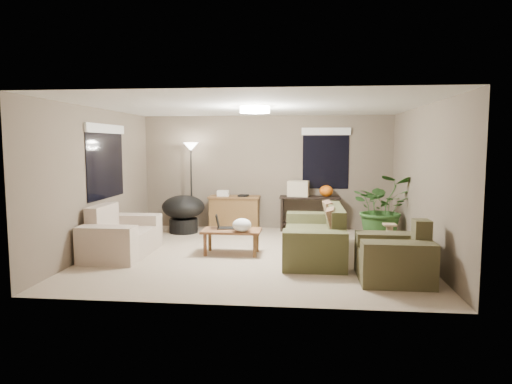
# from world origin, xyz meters

# --- Properties ---
(room_shell) EXTENTS (5.50, 5.50, 5.50)m
(room_shell) POSITION_xyz_m (0.00, 0.00, 1.25)
(room_shell) COLOR tan
(room_shell) RESTS_ON ground
(main_sofa) EXTENTS (0.95, 2.20, 0.85)m
(main_sofa) POSITION_xyz_m (1.03, -0.03, 0.29)
(main_sofa) COLOR #494A2C
(main_sofa) RESTS_ON ground
(throw_pillows) EXTENTS (0.28, 1.37, 0.47)m
(throw_pillows) POSITION_xyz_m (1.29, -0.03, 0.65)
(throw_pillows) COLOR #8C7251
(throw_pillows) RESTS_ON main_sofa
(loveseat) EXTENTS (0.90, 1.60, 0.85)m
(loveseat) POSITION_xyz_m (-2.27, -0.26, 0.30)
(loveseat) COLOR beige
(loveseat) RESTS_ON ground
(armchair) EXTENTS (0.95, 1.00, 0.85)m
(armchair) POSITION_xyz_m (2.08, -1.28, 0.30)
(armchair) COLOR #4A462C
(armchair) RESTS_ON ground
(coffee_table) EXTENTS (1.00, 0.55, 0.42)m
(coffee_table) POSITION_xyz_m (-0.40, -0.01, 0.36)
(coffee_table) COLOR brown
(coffee_table) RESTS_ON ground
(laptop) EXTENTS (0.39, 0.27, 0.24)m
(laptop) POSITION_xyz_m (-0.57, 0.09, 0.48)
(laptop) COLOR black
(laptop) RESTS_ON coffee_table
(plastic_bag) EXTENTS (0.38, 0.36, 0.22)m
(plastic_bag) POSITION_xyz_m (-0.20, -0.16, 0.53)
(plastic_bag) COLOR white
(plastic_bag) RESTS_ON coffee_table
(desk) EXTENTS (1.10, 0.50, 0.75)m
(desk) POSITION_xyz_m (-0.67, 2.14, 0.38)
(desk) COLOR brown
(desk) RESTS_ON ground
(desk_papers) EXTENTS (0.69, 0.28, 0.12)m
(desk_papers) POSITION_xyz_m (-0.82, 2.13, 0.80)
(desk_papers) COLOR silver
(desk_papers) RESTS_ON desk
(console_table) EXTENTS (1.30, 0.40, 0.75)m
(console_table) POSITION_xyz_m (0.96, 2.25, 0.44)
(console_table) COLOR black
(console_table) RESTS_ON ground
(pumpkin) EXTENTS (0.37, 0.37, 0.24)m
(pumpkin) POSITION_xyz_m (1.31, 2.25, 0.87)
(pumpkin) COLOR orange
(pumpkin) RESTS_ON console_table
(cardboard_box) EXTENTS (0.48, 0.38, 0.33)m
(cardboard_box) POSITION_xyz_m (0.71, 2.25, 0.92)
(cardboard_box) COLOR beige
(cardboard_box) RESTS_ON console_table
(papasan_chair) EXTENTS (1.14, 1.14, 0.80)m
(papasan_chair) POSITION_xyz_m (-1.71, 1.77, 0.47)
(papasan_chair) COLOR black
(papasan_chair) RESTS_ON ground
(floor_lamp) EXTENTS (0.32, 0.32, 1.91)m
(floor_lamp) POSITION_xyz_m (-1.62, 2.12, 1.60)
(floor_lamp) COLOR black
(floor_lamp) RESTS_ON ground
(ceiling_fixture) EXTENTS (0.50, 0.50, 0.10)m
(ceiling_fixture) POSITION_xyz_m (0.00, 0.00, 2.44)
(ceiling_fixture) COLOR white
(ceiling_fixture) RESTS_ON room_shell
(houseplant) EXTENTS (1.18, 1.31, 1.02)m
(houseplant) POSITION_xyz_m (2.35, 1.30, 0.51)
(houseplant) COLOR #2D5923
(houseplant) RESTS_ON ground
(cat_scratching_post) EXTENTS (0.32, 0.32, 0.50)m
(cat_scratching_post) POSITION_xyz_m (2.31, 0.38, 0.21)
(cat_scratching_post) COLOR tan
(cat_scratching_post) RESTS_ON ground
(window_left) EXTENTS (0.05, 1.56, 1.33)m
(window_left) POSITION_xyz_m (-2.73, 0.30, 1.78)
(window_left) COLOR black
(window_left) RESTS_ON room_shell
(window_back) EXTENTS (1.06, 0.05, 1.33)m
(window_back) POSITION_xyz_m (1.30, 2.48, 1.79)
(window_back) COLOR black
(window_back) RESTS_ON room_shell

